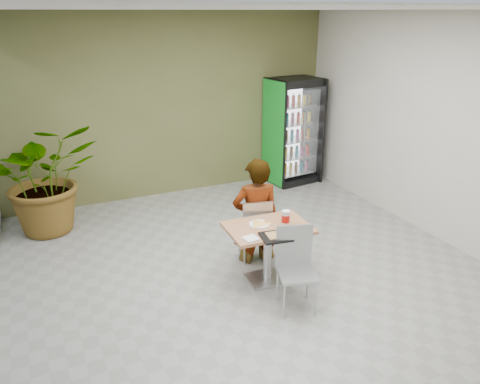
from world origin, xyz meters
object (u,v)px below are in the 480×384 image
object	(u,v)px
dining_table	(268,242)
cafeteria_tray	(279,236)
chair_far	(256,226)
soda_cup	(286,218)
chair_near	(295,261)
seated_woman	(256,221)
beverage_fridge	(293,131)
potted_plant	(46,178)

from	to	relation	value
dining_table	cafeteria_tray	distance (m)	0.39
chair_far	dining_table	bearing A→B (deg)	92.04
soda_cup	chair_near	bearing A→B (deg)	-107.29
cafeteria_tray	chair_far	bearing A→B (deg)	82.16
seated_woman	beverage_fridge	distance (m)	3.31
chair_near	soda_cup	distance (m)	0.62
chair_far	cafeteria_tray	size ratio (longest dim) A/B	2.12
soda_cup	beverage_fridge	xyz separation A→B (m)	(1.97, 3.14, 0.17)
chair_far	soda_cup	size ratio (longest dim) A/B	4.95
dining_table	potted_plant	world-z (taller)	potted_plant
chair_far	potted_plant	bearing A→B (deg)	-30.04
chair_far	chair_near	bearing A→B (deg)	100.03
soda_cup	cafeteria_tray	world-z (taller)	soda_cup
dining_table	beverage_fridge	size ratio (longest dim) A/B	0.51
seated_woman	soda_cup	size ratio (longest dim) A/B	9.63
seated_woman	potted_plant	distance (m)	3.27
seated_woman	chair_far	bearing A→B (deg)	76.89
chair_near	soda_cup	xyz separation A→B (m)	(0.16, 0.53, 0.28)
chair_far	chair_near	size ratio (longest dim) A/B	0.94
chair_far	cafeteria_tray	distance (m)	0.87
chair_far	beverage_fridge	distance (m)	3.36
beverage_fridge	potted_plant	size ratio (longest dim) A/B	1.19
seated_woman	potted_plant	xyz separation A→B (m)	(-2.45, 2.15, 0.28)
dining_table	chair_far	size ratio (longest dim) A/B	1.16
cafeteria_tray	beverage_fridge	size ratio (longest dim) A/B	0.21
dining_table	beverage_fridge	world-z (taller)	beverage_fridge
soda_cup	potted_plant	bearing A→B (deg)	132.96
seated_woman	beverage_fridge	world-z (taller)	beverage_fridge
soda_cup	cafeteria_tray	size ratio (longest dim) A/B	0.43
dining_table	cafeteria_tray	world-z (taller)	cafeteria_tray
dining_table	cafeteria_tray	size ratio (longest dim) A/B	2.45
chair_far	chair_near	xyz separation A→B (m)	(-0.04, -1.08, 0.03)
chair_far	beverage_fridge	xyz separation A→B (m)	(2.09, 2.59, 0.49)
seated_woman	cafeteria_tray	world-z (taller)	seated_woman
chair_far	chair_near	world-z (taller)	chair_near
beverage_fridge	potted_plant	distance (m)	4.54
chair_near	chair_far	bearing A→B (deg)	105.45
seated_woman	soda_cup	bearing A→B (deg)	112.33
beverage_fridge	cafeteria_tray	bearing A→B (deg)	-129.57
dining_table	soda_cup	bearing A→B (deg)	-9.73
beverage_fridge	seated_woman	bearing A→B (deg)	-135.86
chair_far	seated_woman	size ratio (longest dim) A/B	0.51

